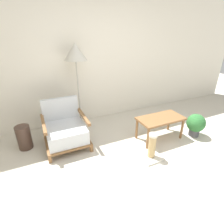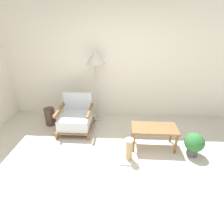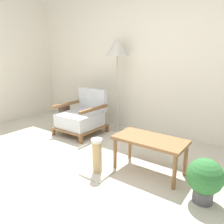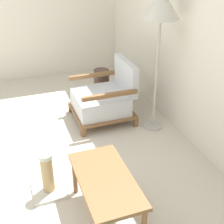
# 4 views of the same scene
# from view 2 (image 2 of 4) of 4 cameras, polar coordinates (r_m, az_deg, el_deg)

# --- Properties ---
(ground_plane) EXTENTS (14.00, 14.00, 0.00)m
(ground_plane) POSITION_cam_2_polar(r_m,az_deg,el_deg) (2.79, 0.18, -22.89)
(ground_plane) COLOR beige
(wall_back) EXTENTS (8.00, 0.06, 2.70)m
(wall_back) POSITION_cam_2_polar(r_m,az_deg,el_deg) (4.20, 2.00, 16.06)
(wall_back) COLOR silver
(wall_back) RESTS_ON ground_plane
(armchair) EXTENTS (0.71, 0.75, 0.77)m
(armchair) POSITION_cam_2_polar(r_m,az_deg,el_deg) (3.90, -11.72, -1.86)
(armchair) COLOR brown
(armchair) RESTS_ON ground_plane
(floor_lamp) EXTENTS (0.41, 0.41, 1.66)m
(floor_lamp) POSITION_cam_2_polar(r_m,az_deg,el_deg) (3.92, -5.40, 16.68)
(floor_lamp) COLOR #B7B2A8
(floor_lamp) RESTS_ON ground_plane
(coffee_table) EXTENTS (0.84, 0.43, 0.43)m
(coffee_table) POSITION_cam_2_polar(r_m,az_deg,el_deg) (3.34, 13.60, -5.79)
(coffee_table) COLOR brown
(coffee_table) RESTS_ON ground_plane
(vase) EXTENTS (0.23, 0.23, 0.42)m
(vase) POSITION_cam_2_polar(r_m,az_deg,el_deg) (4.31, -19.59, -1.39)
(vase) COLOR #473328
(vase) RESTS_ON ground_plane
(potted_plant) EXTENTS (0.34, 0.34, 0.44)m
(potted_plant) POSITION_cam_2_polar(r_m,az_deg,el_deg) (3.44, 25.25, -9.26)
(potted_plant) COLOR #4C4C51
(potted_plant) RESTS_ON ground_plane
(scratching_post) EXTENTS (0.32, 0.32, 0.44)m
(scratching_post) POSITION_cam_2_polar(r_m,az_deg,el_deg) (3.08, 5.55, -13.04)
(scratching_post) COLOR beige
(scratching_post) RESTS_ON ground_plane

